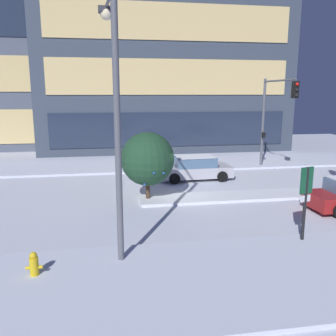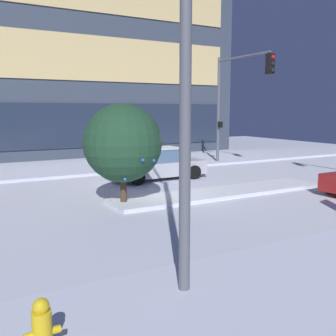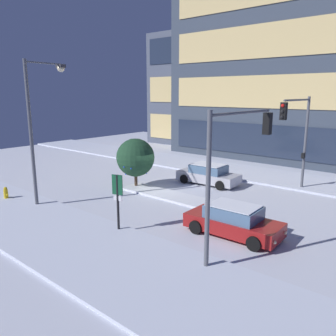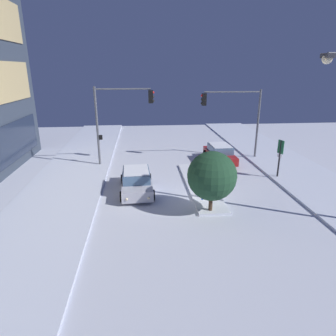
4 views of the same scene
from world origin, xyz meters
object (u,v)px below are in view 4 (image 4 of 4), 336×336
(car_far, at_px, (136,181))
(traffic_light_corner_near_right, at_px, (235,111))
(parking_info_sign, at_px, (280,154))
(decorated_tree_median, at_px, (212,176))
(traffic_light_corner_far_right, at_px, (119,112))
(car_near, at_px, (220,154))

(car_far, relative_size, traffic_light_corner_near_right, 0.78)
(parking_info_sign, bearing_deg, decorated_tree_median, 22.65)
(traffic_light_corner_far_right, bearing_deg, decorated_tree_median, -59.40)
(car_far, xyz_separation_m, parking_info_sign, (1.58, -10.29, 1.11))
(traffic_light_corner_far_right, xyz_separation_m, decorated_tree_median, (-9.21, -5.45, -2.21))
(car_near, relative_size, parking_info_sign, 1.62)
(car_near, bearing_deg, parking_info_sign, -146.06)
(decorated_tree_median, bearing_deg, car_far, 50.26)
(car_far, relative_size, decorated_tree_median, 1.35)
(car_near, xyz_separation_m, decorated_tree_median, (-9.46, 2.99, 1.45))
(traffic_light_corner_near_right, bearing_deg, car_far, 38.82)
(traffic_light_corner_near_right, relative_size, decorated_tree_median, 1.71)
(car_near, height_order, parking_info_sign, parking_info_sign)
(traffic_light_corner_far_right, relative_size, decorated_tree_median, 1.81)
(traffic_light_corner_far_right, bearing_deg, car_near, 1.66)
(traffic_light_corner_near_right, xyz_separation_m, traffic_light_corner_far_right, (-1.03, 9.81, 0.11))
(car_far, xyz_separation_m, traffic_light_corner_near_right, (6.82, -8.48, 3.55))
(car_near, relative_size, traffic_light_corner_far_right, 0.72)
(car_near, height_order, decorated_tree_median, decorated_tree_median)
(car_far, xyz_separation_m, decorated_tree_median, (-3.42, -4.12, 1.45))
(traffic_light_corner_near_right, height_order, parking_info_sign, traffic_light_corner_near_right)
(car_near, height_order, traffic_light_corner_far_right, traffic_light_corner_far_right)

